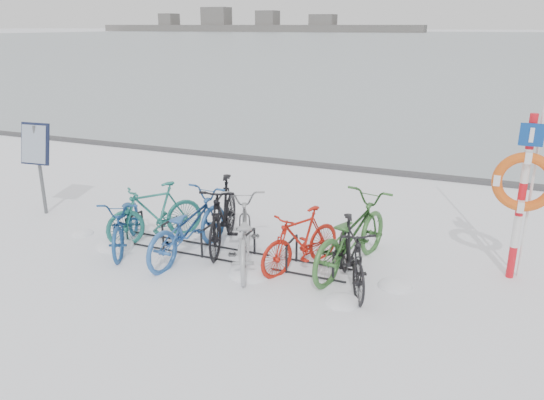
{
  "coord_description": "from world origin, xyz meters",
  "views": [
    {
      "loc": [
        3.65,
        -6.93,
        3.53
      ],
      "look_at": [
        0.51,
        0.6,
        0.82
      ],
      "focal_mm": 35.0,
      "sensor_mm": 36.0,
      "label": 1
    }
  ],
  "objects": [
    {
      "name": "bike_5",
      "position": [
        1.21,
        0.05,
        0.48
      ],
      "size": [
        1.11,
        1.63,
        0.96
      ],
      "primitive_type": "imported",
      "rotation": [
        0.0,
        0.0,
        -0.46
      ],
      "color": "#B61C10",
      "rests_on": "ground"
    },
    {
      "name": "bike_1",
      "position": [
        -1.47,
        0.16,
        0.51
      ],
      "size": [
        1.4,
        1.66,
        1.03
      ],
      "primitive_type": "imported",
      "rotation": [
        0.0,
        0.0,
        -0.63
      ],
      "color": "#206B62",
      "rests_on": "ground"
    },
    {
      "name": "bike_4",
      "position": [
        0.34,
        -0.15,
        0.52
      ],
      "size": [
        1.46,
        2.1,
        1.05
      ],
      "primitive_type": "imported",
      "rotation": [
        0.0,
        0.0,
        3.57
      ],
      "color": "#9B9EA2",
      "rests_on": "ground"
    },
    {
      "name": "bike_rack",
      "position": [
        0.0,
        0.0,
        0.18
      ],
      "size": [
        4.0,
        0.48,
        0.46
      ],
      "color": "black",
      "rests_on": "ground"
    },
    {
      "name": "bike_2",
      "position": [
        -0.59,
        -0.22,
        0.53
      ],
      "size": [
        0.9,
        2.08,
        1.06
      ],
      "primitive_type": "imported",
      "rotation": [
        0.0,
        0.0,
        3.05
      ],
      "color": "#2A5A9F",
      "rests_on": "ground"
    },
    {
      "name": "lifebuoy_station",
      "position": [
        4.17,
        0.85,
        1.47
      ],
      "size": [
        0.84,
        0.23,
        4.38
      ],
      "color": "red",
      "rests_on": "ground"
    },
    {
      "name": "bike_0",
      "position": [
        -1.73,
        -0.3,
        0.47
      ],
      "size": [
        1.33,
        1.88,
        0.94
      ],
      "primitive_type": "imported",
      "rotation": [
        0.0,
        0.0,
        0.44
      ],
      "color": "navy",
      "rests_on": "ground"
    },
    {
      "name": "shoreline",
      "position": [
        -122.02,
        260.0,
        2.79
      ],
      "size": [
        180.0,
        12.0,
        9.5
      ],
      "color": "#525252",
      "rests_on": "ground"
    },
    {
      "name": "ground",
      "position": [
        0.0,
        0.0,
        0.0
      ],
      "size": [
        900.0,
        900.0,
        0.0
      ],
      "primitive_type": "plane",
      "color": "white",
      "rests_on": "ground"
    },
    {
      "name": "bike_7",
      "position": [
        2.05,
        -0.22,
        0.5
      ],
      "size": [
        1.16,
        1.7,
        1.0
      ],
      "primitive_type": "imported",
      "rotation": [
        0.0,
        0.0,
        0.46
      ],
      "color": "black",
      "rests_on": "ground"
    },
    {
      "name": "bike_3",
      "position": [
        -0.28,
        0.37,
        0.58
      ],
      "size": [
        1.04,
        2.02,
        1.17
      ],
      "primitive_type": "imported",
      "rotation": [
        0.0,
        0.0,
        0.26
      ],
      "color": "black",
      "rests_on": "ground"
    },
    {
      "name": "snow_drifts",
      "position": [
        0.13,
        -0.2,
        0.0
      ],
      "size": [
        5.93,
        1.81,
        0.24
      ],
      "color": "white",
      "rests_on": "ground"
    },
    {
      "name": "info_board",
      "position": [
        -4.25,
        0.4,
        1.29
      ],
      "size": [
        0.62,
        0.28,
        1.79
      ],
      "rotation": [
        0.0,
        0.0,
        0.09
      ],
      "color": "#595B5E",
      "rests_on": "ground"
    },
    {
      "name": "quay_edge",
      "position": [
        0.0,
        5.9,
        0.05
      ],
      "size": [
        400.0,
        0.25,
        0.1
      ],
      "primitive_type": "cube",
      "color": "#3F3F42",
      "rests_on": "ground"
    },
    {
      "name": "ice_sheet",
      "position": [
        0.0,
        155.0,
        0.01
      ],
      "size": [
        400.0,
        298.0,
        0.02
      ],
      "primitive_type": "cube",
      "color": "#A8B4BE",
      "rests_on": "ground"
    },
    {
      "name": "bike_6",
      "position": [
        1.9,
        0.33,
        0.57
      ],
      "size": [
        1.23,
        2.29,
        1.14
      ],
      "primitive_type": "imported",
      "rotation": [
        0.0,
        0.0,
        2.91
      ],
      "color": "#35672E",
      "rests_on": "ground"
    }
  ]
}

